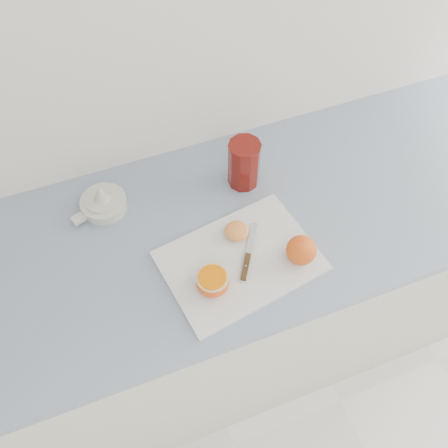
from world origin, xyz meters
The scene contains 8 objects.
counter centered at (0.05, 1.70, 0.45)m, with size 2.44×0.64×0.89m.
cutting_board centered at (0.10, 1.58, 0.90)m, with size 0.38×0.27×0.01m, color silver.
whole_orange centered at (0.24, 1.53, 0.94)m, with size 0.08×0.08×0.08m.
half_orange centered at (0.01, 1.53, 0.93)m, with size 0.08×0.08×0.05m.
squeezed_shell centered at (0.12, 1.65, 0.92)m, with size 0.06×0.06×0.03m.
paring_knife centered at (0.11, 1.56, 0.91)m, with size 0.10×0.15×0.01m.
citrus_juicer centered at (-0.18, 1.87, 0.91)m, with size 0.16×0.12×0.08m.
red_tumbler centered at (0.20, 1.82, 0.96)m, with size 0.09×0.09×0.15m.
Camera 1 is at (-0.17, 1.00, 1.98)m, focal length 40.00 mm.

